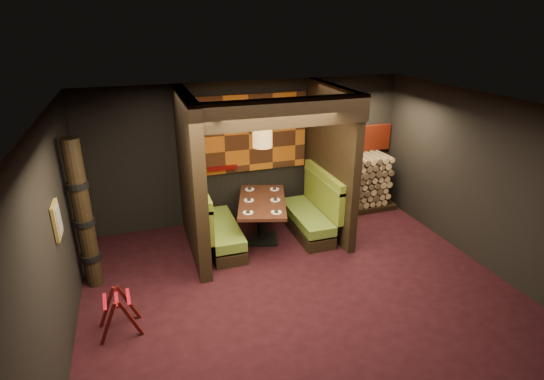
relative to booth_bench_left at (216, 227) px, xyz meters
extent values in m
cube|color=black|center=(0.96, -1.65, -0.41)|extent=(6.50, 5.50, 0.02)
cube|color=black|center=(0.96, -1.65, 2.46)|extent=(6.50, 5.50, 0.02)
cube|color=black|center=(0.96, 1.11, 1.02)|extent=(6.50, 0.02, 2.85)
cube|color=black|center=(0.96, -4.41, 1.02)|extent=(6.50, 0.02, 2.85)
cube|color=black|center=(-2.30, -1.65, 1.02)|extent=(0.02, 5.50, 2.85)
cube|color=black|center=(4.22, -1.65, 1.02)|extent=(0.02, 5.50, 2.85)
cube|color=black|center=(-0.39, 0.00, 1.02)|extent=(0.20, 2.20, 2.85)
cube|color=black|center=(2.26, 0.05, 1.02)|extent=(0.15, 2.10, 2.85)
cube|color=black|center=(0.94, -0.95, 2.23)|extent=(2.85, 0.18, 0.44)
cube|color=#AF5714|center=(0.94, 1.06, 1.42)|extent=(2.40, 0.06, 1.55)
cube|color=#AF5714|center=(-0.27, 0.17, 1.45)|extent=(0.04, 1.85, 1.45)
cube|color=#590706|center=(0.36, 1.00, 0.78)|extent=(0.60, 0.12, 0.07)
cube|color=black|center=(0.11, 0.00, -0.29)|extent=(0.55, 1.60, 0.22)
cube|color=#587327|center=(0.11, 0.00, -0.04)|extent=(0.55, 1.60, 0.18)
cube|color=#5E701A|center=(-0.23, 0.00, 0.35)|extent=(0.12, 1.60, 0.78)
cube|color=#587327|center=(-0.23, 0.00, 0.70)|extent=(0.15, 1.60, 0.06)
cube|color=black|center=(1.79, 0.00, -0.29)|extent=(0.55, 1.60, 0.22)
cube|color=#587327|center=(1.79, 0.00, -0.04)|extent=(0.55, 1.60, 0.18)
cube|color=#5E701A|center=(2.12, 0.00, 0.35)|extent=(0.12, 1.60, 0.78)
cube|color=#587327|center=(2.12, 0.00, 0.70)|extent=(0.15, 1.60, 0.06)
cube|color=black|center=(0.88, -0.02, -0.37)|extent=(0.69, 0.69, 0.06)
cylinder|color=black|center=(0.88, -0.02, -0.02)|extent=(0.20, 0.20, 0.76)
cube|color=#3D1E12|center=(0.88, -0.02, 0.39)|extent=(1.26, 1.74, 0.06)
cylinder|color=white|center=(0.49, -0.45, 0.43)|extent=(0.18, 0.18, 0.01)
cube|color=black|center=(0.49, -0.45, 0.45)|extent=(0.10, 0.13, 0.02)
cylinder|color=white|center=(0.96, -0.60, 0.43)|extent=(0.18, 0.18, 0.01)
cube|color=black|center=(0.96, -0.60, 0.45)|extent=(0.10, 0.13, 0.02)
cylinder|color=white|center=(0.65, 0.06, 0.43)|extent=(0.18, 0.18, 0.01)
cube|color=black|center=(0.65, 0.06, 0.45)|extent=(0.10, 0.13, 0.02)
cylinder|color=white|center=(1.11, -0.09, 0.43)|extent=(0.18, 0.18, 0.01)
cube|color=black|center=(1.11, -0.09, 0.45)|extent=(0.10, 0.13, 0.02)
cylinder|color=white|center=(0.80, 0.57, 0.43)|extent=(0.18, 0.18, 0.01)
cube|color=black|center=(0.80, 0.57, 0.45)|extent=(0.10, 0.13, 0.02)
cylinder|color=white|center=(1.27, 0.42, 0.43)|extent=(0.18, 0.18, 0.01)
cube|color=black|center=(1.27, 0.42, 0.45)|extent=(0.10, 0.13, 0.02)
cylinder|color=#A3773F|center=(0.88, -0.07, 1.69)|extent=(0.34, 0.34, 0.45)
sphere|color=#FFC672|center=(0.88, -0.07, 1.69)|extent=(0.18, 0.18, 0.18)
cylinder|color=black|center=(0.88, -0.07, 2.18)|extent=(0.02, 0.02, 0.54)
cube|color=olive|center=(-2.26, -1.55, 1.22)|extent=(0.04, 0.36, 0.46)
cube|color=#3F3F3F|center=(-2.23, -1.55, 1.22)|extent=(0.01, 0.27, 0.36)
cube|color=#3F0A07|center=(-1.83, -2.04, -0.12)|extent=(0.29, 0.06, 0.63)
cube|color=#3F0A07|center=(-1.54, -2.02, -0.12)|extent=(0.29, 0.06, 0.63)
cube|color=#3F0A07|center=(-1.85, -1.67, -0.12)|extent=(0.29, 0.06, 0.63)
cube|color=#3F0A07|center=(-1.56, -1.65, -0.12)|extent=(0.29, 0.06, 0.63)
cube|color=maroon|center=(-1.84, -1.86, 0.11)|extent=(0.07, 0.39, 0.01)
cube|color=maroon|center=(-1.70, -1.85, 0.11)|extent=(0.07, 0.39, 0.01)
cube|color=maroon|center=(-1.55, -1.84, 0.11)|extent=(0.07, 0.39, 0.01)
cylinder|color=black|center=(-2.09, -0.55, 0.80)|extent=(0.26, 0.26, 2.40)
cylinder|color=black|center=(-2.09, -0.55, 0.10)|extent=(0.31, 0.31, 0.09)
cylinder|color=black|center=(-2.09, -0.55, 0.70)|extent=(0.31, 0.31, 0.09)
cylinder|color=black|center=(-2.09, -0.55, 1.30)|extent=(0.31, 0.31, 0.09)
cube|color=black|center=(3.25, 0.70, -0.34)|extent=(1.73, 0.70, 0.12)
cube|color=brown|center=(3.25, 0.70, 0.27)|extent=(1.73, 0.70, 1.10)
cube|color=maroon|center=(3.25, 1.03, 1.10)|extent=(1.83, 0.10, 0.56)
cube|color=black|center=(2.35, 0.31, 1.02)|extent=(0.08, 0.08, 2.85)
camera|label=1|loc=(-1.20, -6.89, 3.56)|focal=28.00mm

